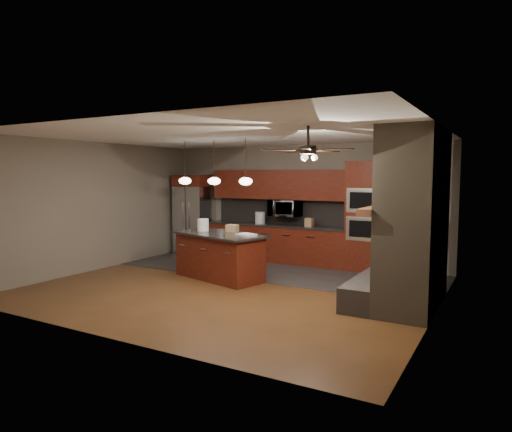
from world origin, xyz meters
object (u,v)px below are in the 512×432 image
Objects in this scene: white_bucket at (203,225)px; counter_box at (309,222)px; cardboard_box at (232,228)px; counter_bucket at (260,218)px; kitchen_island at (219,256)px; refrigerator at (194,215)px; microwave at (285,208)px; oven_tower at (366,216)px; paint_tray at (246,235)px; paint_can at (221,232)px.

white_bucket is 1.29× the size of counter_box.
counter_bucket is at bearing 97.44° from cardboard_box.
counter_box is at bearing 79.63° from kitchen_island.
kitchen_island is 2.45m from counter_box.
refrigerator is 2.92m from cardboard_box.
white_bucket is at bearing -113.12° from microwave.
paint_tray is (-1.72, -2.20, -0.25)m from oven_tower.
paint_tray is 1.87× the size of counter_box.
paint_can is at bearing -28.18° from kitchen_island.
oven_tower is 2.80m from paint_tray.
kitchen_island is 13.94× the size of paint_can.
refrigerator is 1.95m from counter_bucket.
counter_box is at bearing -8.56° from microwave.
refrigerator is at bearing 165.15° from paint_tray.
oven_tower is 1.98m from microwave.
counter_bucket is at bearing 2.39° from refrigerator.
kitchen_island is 0.79m from white_bucket.
counter_box is at bearing -2.17° from counter_bucket.
counter_box is (-1.31, -0.04, -0.19)m from oven_tower.
paint_tray is at bearing -8.41° from white_bucket.
cardboard_box is 2.04m from counter_box.
paint_can reaches higher than kitchen_island.
refrigerator reaches higher than kitchen_island.
refrigerator is 3.27m from counter_box.
counter_bucket is at bearing 134.17° from paint_tray.
kitchen_island is (-0.38, -2.25, -0.83)m from microwave.
white_bucket reaches higher than counter_box.
kitchen_island is at bearing 136.24° from paint_can.
microwave reaches higher than counter_box.
paint_tray is at bearing -67.61° from counter_bucket.
cardboard_box is 0.82× the size of counter_bucket.
white_bucket is 0.90× the size of counter_bucket.
cardboard_box is at bearing -37.46° from refrigerator.
paint_can is (-0.25, -2.38, -0.33)m from microwave.
kitchen_island is 11.27× the size of counter_box.
counter_bucket is (-0.37, 1.86, 0.05)m from cardboard_box.
paint_can is at bearing -24.31° from white_bucket.
oven_tower is 15.09× the size of paint_can.
cardboard_box reaches higher than paint_can.
oven_tower is 4.58m from refrigerator.
white_bucket is at bearing 155.69° from paint_can.
refrigerator is at bearing -179.08° from oven_tower.
microwave is at bearing 77.73° from cardboard_box.
refrigerator is (-4.58, -0.07, -0.15)m from oven_tower.
counter_bucket is 1.32m from counter_box.
microwave is 0.70m from counter_bucket.
kitchen_island is at bearing -17.59° from white_bucket.
paint_tray is 0.65m from cardboard_box.
cardboard_box is (-0.54, 0.35, 0.06)m from paint_tray.
counter_box is at bearing 0.55° from refrigerator.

